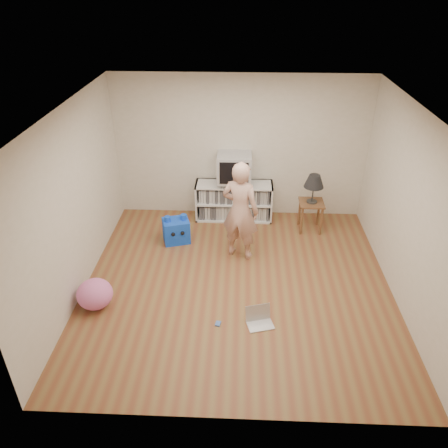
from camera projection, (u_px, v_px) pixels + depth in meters
The scene contains 13 objects.
ground at pixel (237, 284), 6.50m from camera, with size 4.50×4.50×0.00m, color brown.
walls at pixel (239, 208), 5.84m from camera, with size 4.52×4.52×2.60m.
ceiling at pixel (241, 111), 5.18m from camera, with size 4.50×4.50×0.01m, color white.
media_unit at pixel (234, 201), 8.08m from camera, with size 1.40×0.45×0.70m.
dvd_deck at pixel (234, 182), 7.87m from camera, with size 0.45×0.35×0.07m, color gray.
crt_tv at pixel (234, 167), 7.72m from camera, with size 0.60×0.53×0.50m.
side_table at pixel (311, 209), 7.66m from camera, with size 0.42×0.42×0.55m.
table_lamp at pixel (314, 182), 7.40m from camera, with size 0.34×0.34×0.52m.
person at pixel (240, 211), 6.76m from camera, with size 0.60×0.39×1.63m, color #D2A08F.
laptop at pixel (259, 319), 5.77m from camera, with size 0.40×0.35×0.23m.
playing_cards at pixel (218, 324), 5.77m from camera, with size 0.07×0.09×0.02m, color #496FC5.
plush_blue at pixel (176, 230), 7.43m from camera, with size 0.51×0.45×0.50m.
plush_pink at pixel (95, 294), 5.98m from camera, with size 0.49×0.49×0.42m, color pink.
Camera 1 is at (0.03, -5.15, 4.07)m, focal length 35.00 mm.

